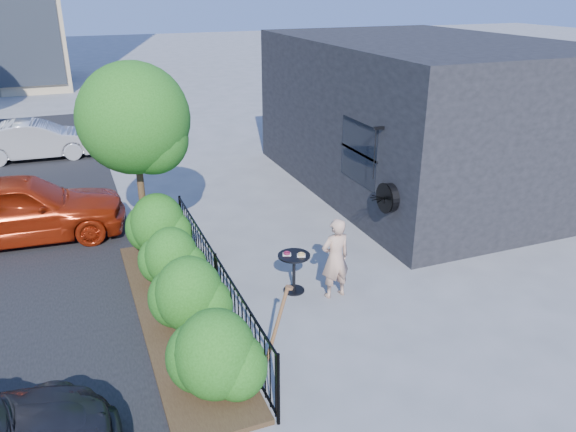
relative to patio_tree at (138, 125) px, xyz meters
name	(u,v)px	position (x,y,z in m)	size (l,w,h in m)	color
ground	(297,293)	(2.24, -2.76, -2.76)	(120.00, 120.00, 0.00)	gray
shop_building	(419,115)	(7.73, 1.74, -0.76)	(6.22, 9.00, 4.00)	black
fence	(217,282)	(0.74, -2.76, -2.20)	(0.05, 6.05, 1.10)	black
planting_bed	(179,315)	(0.04, -2.76, -2.72)	(1.30, 6.00, 0.08)	#382616
shrubs	(180,278)	(0.14, -2.66, -2.06)	(1.10, 5.60, 1.24)	#205914
patio_tree	(138,125)	(0.00, 0.00, 0.00)	(2.20, 2.20, 3.94)	#3F2B19
cafe_table	(294,266)	(2.22, -2.66, -2.24)	(0.60, 0.60, 0.80)	black
woman	(335,258)	(2.85, -3.08, -2.00)	(0.56, 0.37, 1.53)	tan
shovel	(273,341)	(0.98, -4.90, -2.09)	(0.52, 0.20, 1.54)	brown
car_red	(19,208)	(-2.53, 1.69, -2.00)	(1.79, 4.45, 1.52)	#AA290E
car_silver	(36,140)	(-2.30, 8.41, -2.14)	(1.32, 3.80, 1.25)	#B9B9BE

